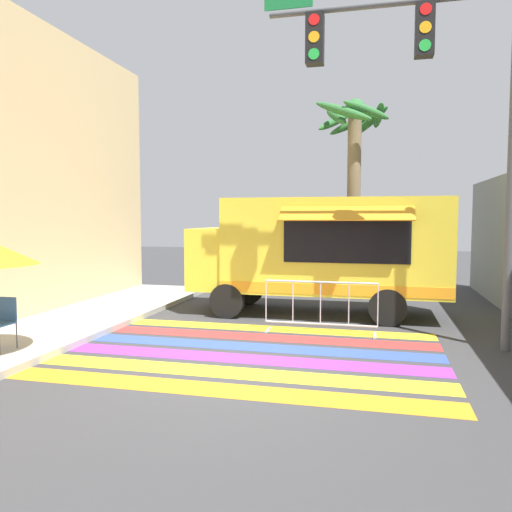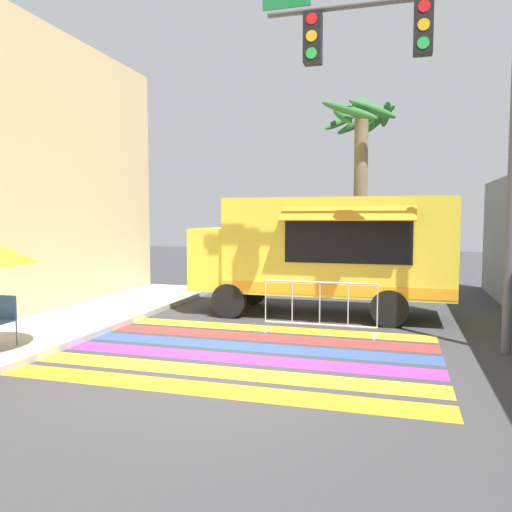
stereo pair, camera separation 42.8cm
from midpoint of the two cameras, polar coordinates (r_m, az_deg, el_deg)
name	(u,v)px [view 2 (the right image)]	position (r m, az deg, el deg)	size (l,w,h in m)	color
ground_plane	(224,374)	(7.61, -1.97, -13.36)	(60.00, 60.00, 0.00)	#38383A
crosswalk_painted	(248,353)	(8.72, 0.55, -11.00)	(6.40, 4.36, 0.01)	orange
food_truck	(319,249)	(11.98, 8.23, 0.84)	(5.99, 2.57, 2.77)	yellow
traffic_signal_pole	(428,82)	(9.60, 20.33, 18.11)	(4.41, 0.29, 6.43)	#515456
folding_chair	(1,316)	(9.50, -25.95, -6.21)	(0.42, 0.42, 0.86)	#4C4C51
barricade_front	(320,308)	(10.09, 8.51, -5.88)	(2.26, 0.44, 1.06)	#B7BABF
palm_tree	(361,161)	(14.82, 12.71, 10.59)	(2.16, 2.32, 5.70)	#7A664C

